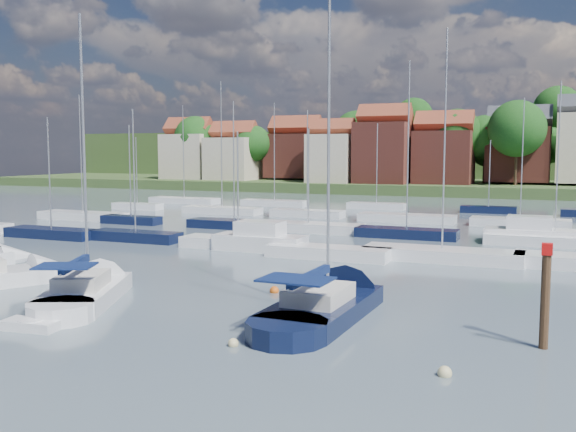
% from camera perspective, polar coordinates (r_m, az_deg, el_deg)
% --- Properties ---
extents(ground, '(260.00, 260.00, 0.00)m').
position_cam_1_polar(ground, '(66.00, 9.13, -0.84)').
color(ground, '#495863').
rests_on(ground, ground).
extents(sailboat_left, '(7.60, 10.47, 14.29)m').
position_cam_1_polar(sailboat_left, '(39.96, -23.68, -5.06)').
color(sailboat_left, white).
rests_on(sailboat_left, ground).
extents(sailboat_centre, '(7.25, 11.65, 15.48)m').
position_cam_1_polar(sailboat_centre, '(35.17, -16.92, -6.26)').
color(sailboat_centre, white).
rests_on(sailboat_centre, ground).
extents(sailboat_navy, '(3.68, 12.79, 17.55)m').
position_cam_1_polar(sailboat_navy, '(31.00, 4.27, -7.64)').
color(sailboat_navy, black).
rests_on(sailboat_navy, ground).
extents(tender, '(2.56, 1.40, 0.53)m').
position_cam_1_polar(tender, '(29.65, -21.84, -8.97)').
color(tender, white).
rests_on(tender, ground).
extents(timber_piling, '(0.40, 0.40, 6.33)m').
position_cam_1_polar(timber_piling, '(26.68, 21.82, -8.72)').
color(timber_piling, '#4C331E').
rests_on(timber_piling, ground).
extents(buoy_c, '(0.55, 0.55, 0.55)m').
position_cam_1_polar(buoy_c, '(32.88, -20.52, -7.85)').
color(buoy_c, beige).
rests_on(buoy_c, ground).
extents(buoy_d, '(0.42, 0.42, 0.42)m').
position_cam_1_polar(buoy_d, '(25.50, -4.89, -11.44)').
color(buoy_d, beige).
rests_on(buoy_d, ground).
extents(buoy_e, '(0.50, 0.50, 0.50)m').
position_cam_1_polar(buoy_e, '(34.55, -1.23, -6.82)').
color(buoy_e, '#D85914').
rests_on(buoy_e, ground).
extents(buoy_f, '(0.49, 0.49, 0.49)m').
position_cam_1_polar(buoy_f, '(22.87, 13.75, -13.64)').
color(buoy_f, beige).
rests_on(buoy_f, ground).
extents(marina_field, '(79.62, 41.41, 15.93)m').
position_cam_1_polar(marina_field, '(60.83, 9.81, -1.00)').
color(marina_field, white).
rests_on(marina_field, ground).
extents(far_shore_town, '(212.46, 90.00, 22.27)m').
position_cam_1_polar(far_shore_town, '(157.01, 17.92, 4.45)').
color(far_shore_town, '#3C572B').
rests_on(far_shore_town, ground).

